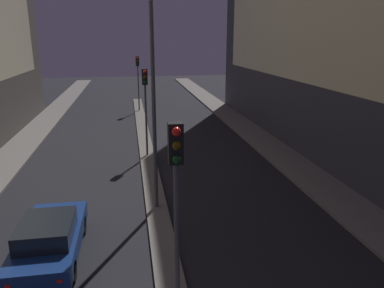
% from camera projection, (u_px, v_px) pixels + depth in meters
% --- Properties ---
extents(median_strip, '(0.89, 38.22, 0.14)m').
position_uv_depth(median_strip, '(146.00, 146.00, 24.64)').
color(median_strip, '#66605B').
rests_on(median_strip, ground).
extents(traffic_light_near, '(0.32, 0.42, 5.10)m').
position_uv_depth(traffic_light_near, '(176.00, 185.00, 8.19)').
color(traffic_light_near, '#4C4C51').
rests_on(traffic_light_near, median_strip).
extents(traffic_light_mid, '(0.32, 0.42, 5.10)m').
position_uv_depth(traffic_light_mid, '(145.00, 93.00, 21.45)').
color(traffic_light_mid, '#4C4C51').
rests_on(traffic_light_mid, median_strip).
extents(traffic_light_far, '(0.32, 0.42, 5.10)m').
position_uv_depth(traffic_light_far, '(138.00, 71.00, 35.07)').
color(traffic_light_far, '#4C4C51').
rests_on(traffic_light_far, median_strip).
extents(street_lamp, '(0.64, 0.64, 9.93)m').
position_uv_depth(street_lamp, '(151.00, 25.00, 13.66)').
color(street_lamp, '#4C4C51').
rests_on(street_lamp, median_strip).
extents(car_left_lane, '(1.89, 4.61, 1.46)m').
position_uv_depth(car_left_lane, '(49.00, 238.00, 12.02)').
color(car_left_lane, navy).
rests_on(car_left_lane, ground).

